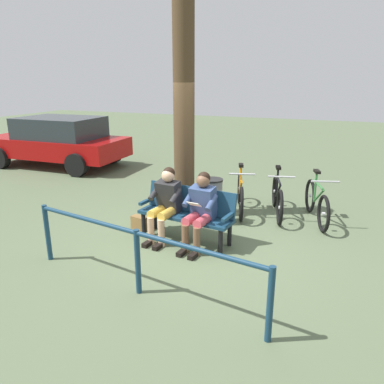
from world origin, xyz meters
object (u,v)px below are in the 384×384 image
object	(u,v)px
bicycle_black	(240,194)
bench	(188,210)
person_companion	(166,201)
parked_car	(58,141)
handbag	(140,223)
tree_trunk	(184,110)
litter_bin	(213,201)
person_reading	(200,207)
bicycle_purple	(316,203)
bicycle_green	(277,197)

from	to	relation	value
bicycle_black	bench	bearing A→B (deg)	-33.04
person_companion	parked_car	size ratio (longest dim) A/B	0.28
person_companion	handbag	world-z (taller)	person_companion
tree_trunk	litter_bin	world-z (taller)	tree_trunk
person_companion	handbag	xyz separation A→B (m)	(0.60, -0.16, -0.54)
person_reading	handbag	size ratio (longest dim) A/B	4.00
tree_trunk	parked_car	distance (m)	5.86
litter_bin	bicycle_purple	world-z (taller)	bicycle_purple
handbag	litter_bin	xyz separation A→B (m)	(-1.10, -0.78, 0.30)
bicycle_green	parked_car	size ratio (longest dim) A/B	0.39
litter_bin	bicycle_black	xyz separation A→B (m)	(-0.31, -0.79, -0.06)
litter_bin	bicycle_purple	distance (m)	1.94
person_companion	bench	bearing A→B (deg)	-152.70
tree_trunk	bicycle_purple	bearing A→B (deg)	-165.98
handbag	bicycle_green	distance (m)	2.70
bicycle_black	bicycle_green	bearing A→B (deg)	79.43
bench	bicycle_purple	distance (m)	2.52
bicycle_black	parked_car	size ratio (longest dim) A/B	0.38
person_reading	litter_bin	world-z (taller)	person_reading
person_reading	bicycle_green	xyz separation A→B (m)	(-0.89, -1.89, -0.31)
bench	bicycle_green	bearing A→B (deg)	-117.81
tree_trunk	parked_car	world-z (taller)	tree_trunk
person_companion	bicycle_black	world-z (taller)	person_companion
person_reading	litter_bin	xyz separation A→B (m)	(0.14, -1.02, -0.24)
bicycle_purple	parked_car	world-z (taller)	parked_car
handbag	bicycle_black	distance (m)	2.12
person_companion	bicycle_green	world-z (taller)	person_companion
handbag	parked_car	size ratio (longest dim) A/B	0.07
litter_bin	bicycle_purple	bearing A→B (deg)	-155.01
tree_trunk	bicycle_purple	size ratio (longest dim) A/B	2.48
bicycle_purple	bench	bearing A→B (deg)	-66.99
handbag	bicycle_green	size ratio (longest dim) A/B	0.18
bicycle_black	parked_car	bearing A→B (deg)	-123.71
litter_bin	parked_car	distance (m)	6.43
bench	person_reading	size ratio (longest dim) A/B	1.37
person_reading	tree_trunk	world-z (taller)	tree_trunk
person_reading	handbag	xyz separation A→B (m)	(1.24, -0.24, -0.54)
person_reading	person_companion	bearing A→B (deg)	-0.05
handbag	tree_trunk	world-z (taller)	tree_trunk
handbag	parked_car	bearing A→B (deg)	-35.96
handbag	litter_bin	size ratio (longest dim) A/B	0.36
handbag	parked_car	distance (m)	5.89
handbag	bicycle_green	bearing A→B (deg)	-142.29
bicycle_purple	bicycle_black	distance (m)	1.45
bicycle_purple	litter_bin	bearing A→B (deg)	-82.51
bench	litter_bin	world-z (taller)	bench
bicycle_green	bicycle_black	world-z (taller)	same
handbag	tree_trunk	bearing A→B (deg)	-113.97
handbag	bicycle_black	world-z (taller)	bicycle_black
bench	person_reading	bearing A→B (deg)	152.99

